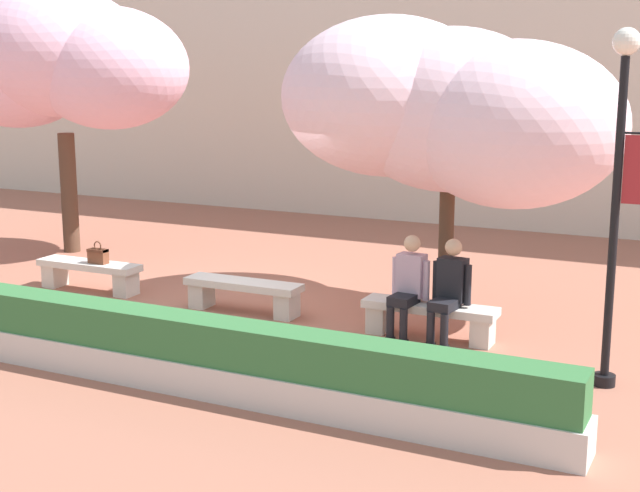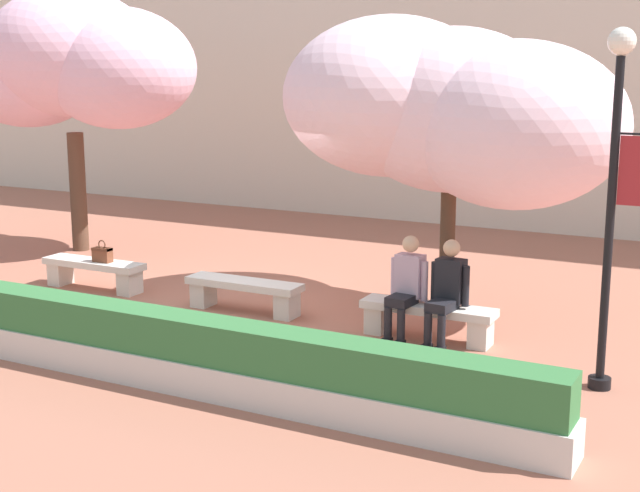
# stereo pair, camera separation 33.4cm
# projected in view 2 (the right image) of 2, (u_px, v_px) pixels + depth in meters

# --- Properties ---
(ground_plane) EXTENTS (100.00, 100.00, 0.00)m
(ground_plane) POSITION_uv_depth(u_px,v_px,m) (244.00, 312.00, 12.39)
(ground_plane) COLOR #9E604C
(building_facade) EXTENTS (28.00, 4.00, 8.69)m
(building_facade) POSITION_uv_depth(u_px,v_px,m) (478.00, 21.00, 20.07)
(building_facade) COLOR beige
(building_facade) RESTS_ON ground
(stone_bench_west_end) EXTENTS (1.71, 0.45, 0.45)m
(stone_bench_west_end) POSITION_uv_depth(u_px,v_px,m) (94.00, 270.00, 13.58)
(stone_bench_west_end) COLOR beige
(stone_bench_west_end) RESTS_ON ground
(stone_bench_near_west) EXTENTS (1.71, 0.45, 0.45)m
(stone_bench_near_west) POSITION_uv_depth(u_px,v_px,m) (244.00, 291.00, 12.33)
(stone_bench_near_west) COLOR beige
(stone_bench_near_west) RESTS_ON ground
(stone_bench_center) EXTENTS (1.71, 0.45, 0.45)m
(stone_bench_center) POSITION_uv_depth(u_px,v_px,m) (428.00, 316.00, 11.08)
(stone_bench_center) COLOR beige
(stone_bench_center) RESTS_ON ground
(person_seated_left) EXTENTS (0.51, 0.70, 1.29)m
(person_seated_left) POSITION_uv_depth(u_px,v_px,m) (407.00, 283.00, 11.08)
(person_seated_left) COLOR black
(person_seated_left) RESTS_ON ground
(person_seated_right) EXTENTS (0.51, 0.71, 1.29)m
(person_seated_right) POSITION_uv_depth(u_px,v_px,m) (447.00, 288.00, 10.84)
(person_seated_right) COLOR black
(person_seated_right) RESTS_ON ground
(handbag) EXTENTS (0.30, 0.15, 0.34)m
(handbag) POSITION_uv_depth(u_px,v_px,m) (102.00, 254.00, 13.41)
(handbag) COLOR brown
(handbag) RESTS_ON stone_bench_west_end
(cherry_tree_main) EXTENTS (4.73, 3.22, 4.05)m
(cherry_tree_main) POSITION_uv_depth(u_px,v_px,m) (446.00, 109.00, 11.88)
(cherry_tree_main) COLOR #473323
(cherry_tree_main) RESTS_ON ground
(cherry_tree_secondary) EXTENTS (4.55, 2.92, 4.72)m
(cherry_tree_secondary) POSITION_uv_depth(u_px,v_px,m) (74.00, 64.00, 15.84)
(cherry_tree_secondary) COLOR #513828
(cherry_tree_secondary) RESTS_ON ground
(lamp_post_with_banner) EXTENTS (0.54, 0.28, 3.74)m
(lamp_post_with_banner) POSITION_uv_depth(u_px,v_px,m) (614.00, 177.00, 9.00)
(lamp_post_with_banner) COLOR black
(lamp_post_with_banner) RESTS_ON ground
(planter_hedge_foreground) EXTENTS (10.34, 0.50, 0.80)m
(planter_hedge_foreground) POSITION_uv_depth(u_px,v_px,m) (106.00, 339.00, 9.87)
(planter_hedge_foreground) COLOR beige
(planter_hedge_foreground) RESTS_ON ground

